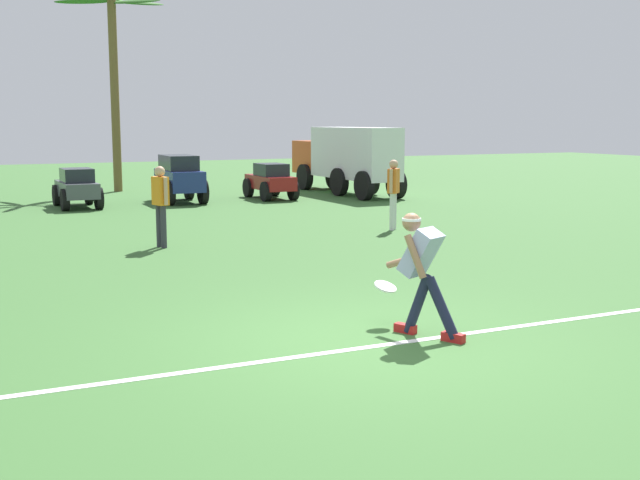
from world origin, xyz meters
name	(u,v)px	position (x,y,z in m)	size (l,w,h in m)	color
ground_plane	(362,340)	(0.00, 0.00, 0.00)	(80.00, 80.00, 0.00)	#37632D
field_line_paint	(375,346)	(0.00, -0.29, 0.00)	(26.83, 0.11, 0.01)	white
frisbee_thrower	(421,267)	(0.68, -0.13, 0.79)	(0.55, 1.13, 1.39)	#191E38
frisbee_in_flight	(385,287)	(0.59, 0.51, 0.45)	(0.36, 0.35, 0.12)	white
teammate_near_sideline	(161,199)	(-0.34, 7.44, 0.94)	(0.28, 0.49, 1.56)	#33333D
teammate_midfield	(393,188)	(4.97, 7.72, 0.94)	(0.40, 0.40, 1.56)	silver
parked_car_slot_c	(77,187)	(-0.65, 15.54, 0.56)	(1.10, 2.21, 1.10)	#474C51
parked_car_slot_d	(179,177)	(2.35, 15.74, 0.74)	(1.21, 2.37, 1.40)	navy
parked_car_slot_e	(270,181)	(5.20, 15.58, 0.56)	(1.10, 2.21, 1.10)	maroon
box_truck	(346,157)	(8.14, 16.09, 1.23)	(1.46, 5.92, 2.20)	#CC4C19
palm_tree_left_of_centre	(113,65)	(1.44, 20.30, 4.26)	(3.55, 3.16, 6.76)	brown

